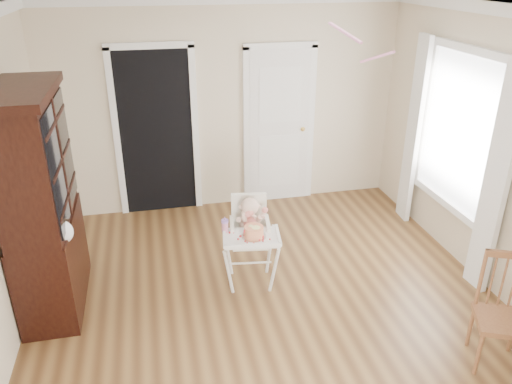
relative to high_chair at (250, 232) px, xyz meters
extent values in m
plane|color=#53351C|center=(0.10, -0.56, -0.59)|extent=(5.00, 5.00, 0.00)
plane|color=white|center=(0.10, -0.56, 2.11)|extent=(5.00, 5.00, 0.00)
plane|color=beige|center=(0.10, 1.94, 0.76)|extent=(4.50, 0.00, 4.50)
plane|color=beige|center=(2.35, -0.56, 0.76)|extent=(0.00, 5.00, 5.00)
cube|color=black|center=(-0.80, 1.93, 0.46)|extent=(0.90, 0.03, 2.10)
cube|color=white|center=(-1.29, 1.92, 0.46)|extent=(0.08, 0.05, 2.18)
cube|color=white|center=(-0.31, 1.92, 0.46)|extent=(0.08, 0.05, 2.18)
cube|color=white|center=(-0.80, 1.92, 1.55)|extent=(1.06, 0.05, 0.08)
cube|color=white|center=(0.80, 1.92, 0.43)|extent=(0.80, 0.05, 2.05)
cube|color=white|center=(0.36, 1.92, 0.43)|extent=(0.08, 0.05, 2.13)
cube|color=white|center=(1.24, 1.92, 0.43)|extent=(0.08, 0.05, 2.13)
sphere|color=gold|center=(1.12, 1.88, 0.41)|extent=(0.06, 0.06, 0.06)
cube|color=white|center=(2.33, 0.24, 0.81)|extent=(0.02, 1.20, 1.60)
cube|color=white|center=(2.31, 0.24, 1.65)|extent=(0.06, 1.36, 0.08)
cube|color=white|center=(2.25, -0.54, 0.56)|extent=(0.08, 0.28, 2.30)
cube|color=white|center=(2.25, 1.02, 0.56)|extent=(0.08, 0.28, 2.30)
cylinder|color=white|center=(-0.25, -0.17, -0.34)|extent=(0.12, 0.10, 0.56)
cylinder|color=white|center=(0.19, -0.23, -0.34)|extent=(0.10, 0.13, 0.56)
cylinder|color=white|center=(-0.19, 0.24, -0.34)|extent=(0.10, 0.13, 0.56)
cylinder|color=white|center=(0.25, 0.18, -0.34)|extent=(0.12, 0.10, 0.56)
cylinder|color=white|center=(-0.01, -0.04, -0.33)|extent=(0.43, 0.08, 0.02)
cube|color=white|center=(0.00, 0.01, -0.08)|extent=(0.40, 0.38, 0.07)
cube|color=white|center=(-0.17, 0.03, 0.03)|extent=(0.08, 0.32, 0.17)
cube|color=white|center=(0.18, -0.02, 0.03)|extent=(0.08, 0.32, 0.17)
cube|color=white|center=(0.02, 0.16, 0.14)|extent=(0.36, 0.11, 0.41)
cube|color=white|center=(-0.03, -0.22, 0.06)|extent=(0.57, 0.44, 0.03)
cube|color=white|center=(-0.06, -0.39, 0.08)|extent=(0.52, 0.10, 0.04)
ellipsoid|color=beige|center=(0.00, 0.03, 0.06)|extent=(0.23, 0.19, 0.26)
sphere|color=beige|center=(0.00, 0.03, 0.27)|extent=(0.20, 0.20, 0.18)
sphere|color=red|center=(0.00, -0.02, 0.11)|extent=(0.13, 0.13, 0.13)
sphere|color=red|center=(-0.03, -0.04, 0.23)|extent=(0.07, 0.07, 0.07)
sphere|color=red|center=(0.14, -0.06, 0.26)|extent=(0.06, 0.06, 0.06)
cylinder|color=silver|center=(-0.01, -0.22, 0.08)|extent=(0.24, 0.24, 0.01)
cylinder|color=red|center=(-0.01, -0.22, 0.13)|extent=(0.18, 0.18, 0.10)
cylinder|color=#F2E08C|center=(0.01, -0.24, 0.18)|extent=(0.08, 0.08, 0.02)
cylinder|color=#CA7B96|center=(-0.26, -0.07, 0.13)|extent=(0.06, 0.06, 0.10)
cylinder|color=#926ABA|center=(-0.26, -0.07, 0.19)|extent=(0.07, 0.07, 0.03)
cone|color=#926ABA|center=(-0.26, -0.07, 0.22)|extent=(0.02, 0.02, 0.04)
cube|color=black|center=(-1.89, 0.11, -0.15)|extent=(0.49, 1.17, 0.88)
cube|color=black|center=(-1.89, 0.11, 0.87)|extent=(0.45, 1.17, 1.17)
cube|color=black|center=(-1.66, -0.18, 0.87)|extent=(0.02, 0.51, 1.02)
cube|color=black|center=(-1.66, 0.40, 0.87)|extent=(0.02, 0.51, 1.02)
cube|color=black|center=(-1.89, 0.11, 1.48)|extent=(0.53, 1.25, 0.08)
ellipsoid|color=white|center=(-1.69, -0.23, 0.33)|extent=(0.20, 0.16, 0.21)
cube|color=brown|center=(1.73, -1.55, -0.17)|extent=(0.51, 0.51, 0.05)
cylinder|color=brown|center=(1.51, -1.63, -0.38)|extent=(0.03, 0.03, 0.42)
cylinder|color=brown|center=(1.64, -1.33, -0.38)|extent=(0.03, 0.03, 0.42)
cylinder|color=brown|center=(1.65, -1.32, 0.10)|extent=(0.03, 0.03, 0.54)
cube|color=brown|center=(1.80, -1.39, 0.34)|extent=(0.34, 0.18, 0.06)
camera|label=1|loc=(-0.88, -4.23, 2.43)|focal=35.00mm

